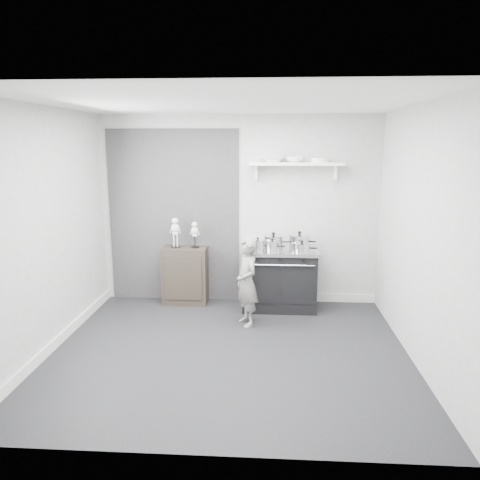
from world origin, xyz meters
name	(u,v)px	position (x,y,z in m)	size (l,w,h in m)	color
ground	(228,351)	(0.00, 0.00, 0.00)	(4.00, 4.00, 0.00)	black
room_shell	(221,205)	(-0.09, 0.15, 1.64)	(4.02, 3.62, 2.71)	#9D9D9B
wall_shelf	(296,165)	(0.80, 1.68, 2.01)	(1.30, 0.26, 0.24)	white
stove	(279,278)	(0.59, 1.48, 0.43)	(1.07, 0.67, 0.86)	black
side_cabinet	(185,275)	(-0.77, 1.61, 0.41)	(0.64, 0.37, 0.83)	black
child	(247,282)	(0.17, 0.82, 0.56)	(0.41, 0.27, 1.13)	slate
pot_front_left	(258,245)	(0.29, 1.36, 0.94)	(0.29, 0.20, 0.19)	silver
pot_back_left	(273,241)	(0.50, 1.58, 0.95)	(0.36, 0.27, 0.22)	silver
pot_back_right	(299,241)	(0.87, 1.58, 0.95)	(0.38, 0.29, 0.23)	silver
pot_front_right	(302,247)	(0.88, 1.30, 0.92)	(0.32, 0.23, 0.16)	silver
pot_front_center	(272,246)	(0.48, 1.35, 0.93)	(0.26, 0.18, 0.17)	silver
skeleton_full	(175,230)	(-0.90, 1.61, 1.08)	(0.14, 0.09, 0.50)	beige
skeleton_torso	(195,233)	(-0.62, 1.61, 1.04)	(0.12, 0.08, 0.43)	beige
bowl_large	(273,159)	(0.48, 1.67, 2.08)	(0.31, 0.31, 0.08)	white
bowl_small	(295,159)	(0.78, 1.67, 2.08)	(0.24, 0.24, 0.08)	white
plate_stack	(320,160)	(1.12, 1.67, 2.07)	(0.25, 0.25, 0.06)	white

